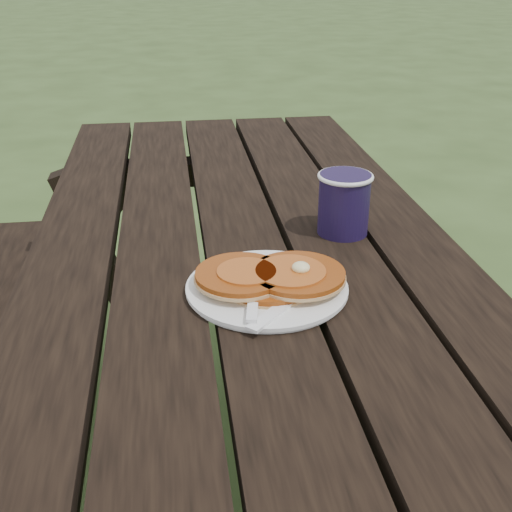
{
  "coord_description": "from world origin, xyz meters",
  "views": [
    {
      "loc": [
        -0.12,
        -1.02,
        1.23
      ],
      "look_at": [
        -0.0,
        -0.15,
        0.8
      ],
      "focal_mm": 45.0,
      "sensor_mm": 36.0,
      "label": 1
    }
  ],
  "objects": [
    {
      "name": "fork",
      "position": [
        -0.02,
        -0.23,
        0.77
      ],
      "size": [
        0.06,
        0.16,
        0.01
      ],
      "primitive_type": null,
      "rotation": [
        0.0,
        0.0,
        -0.18
      ],
      "color": "white",
      "rests_on": "plate"
    },
    {
      "name": "coffee_cup",
      "position": [
        0.18,
        0.03,
        0.81
      ],
      "size": [
        0.1,
        0.1,
        0.11
      ],
      "rotation": [
        0.0,
        0.0,
        0.22
      ],
      "color": "#1A1033",
      "rests_on": "picnic_table"
    },
    {
      "name": "plate",
      "position": [
        0.01,
        -0.17,
        0.76
      ],
      "size": [
        0.28,
        0.28,
        0.01
      ],
      "primitive_type": "cylinder",
      "rotation": [
        0.0,
        0.0,
        -0.18
      ],
      "color": "white",
      "rests_on": "picnic_table"
    },
    {
      "name": "pancake_stack",
      "position": [
        0.02,
        -0.17,
        0.77
      ],
      "size": [
        0.23,
        0.15,
        0.04
      ],
      "rotation": [
        0.0,
        0.0,
        0.16
      ],
      "color": "#9A4411",
      "rests_on": "plate"
    },
    {
      "name": "knife",
      "position": [
        0.03,
        -0.23,
        0.76
      ],
      "size": [
        0.14,
        0.14,
        0.0
      ],
      "primitive_type": "cube",
      "rotation": [
        0.0,
        0.0,
        -0.75
      ],
      "color": "white",
      "rests_on": "plate"
    },
    {
      "name": "picnic_table",
      "position": [
        0.0,
        0.0,
        0.37
      ],
      "size": [
        1.36,
        1.8,
        0.75
      ],
      "color": "black",
      "rests_on": "ground"
    }
  ]
}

